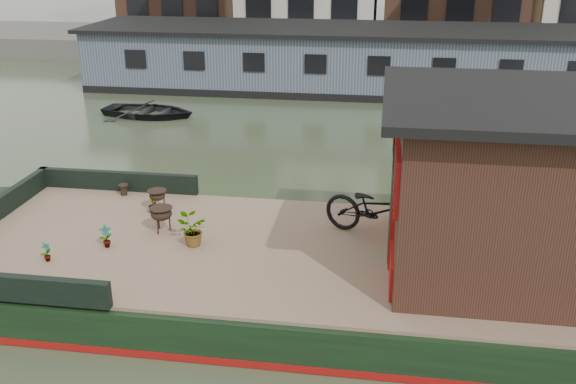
# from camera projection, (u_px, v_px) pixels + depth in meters

# --- Properties ---
(ground) EXTENTS (120.00, 120.00, 0.00)m
(ground) POSITION_uv_depth(u_px,v_px,m) (359.00, 293.00, 9.55)
(ground) COLOR #2A3622
(ground) RESTS_ON ground
(houseboat_hull) EXTENTS (14.01, 4.02, 0.60)m
(houseboat_hull) POSITION_uv_depth(u_px,v_px,m) (271.00, 271.00, 9.64)
(houseboat_hull) COLOR black
(houseboat_hull) RESTS_ON ground
(houseboat_deck) EXTENTS (11.80, 3.80, 0.05)m
(houseboat_deck) POSITION_uv_depth(u_px,v_px,m) (361.00, 256.00, 9.32)
(houseboat_deck) COLOR #7F644E
(houseboat_deck) RESTS_ON houseboat_hull
(bow_bulwark) EXTENTS (3.00, 4.00, 0.35)m
(bow_bulwark) POSITION_uv_depth(u_px,v_px,m) (34.00, 222.00, 9.96)
(bow_bulwark) COLOR black
(bow_bulwark) RESTS_ON houseboat_deck
(cabin) EXTENTS (4.00, 3.50, 2.42)m
(cabin) POSITION_uv_depth(u_px,v_px,m) (529.00, 184.00, 8.55)
(cabin) COLOR black
(cabin) RESTS_ON houseboat_deck
(bicycle) EXTENTS (1.82, 1.24, 0.91)m
(bicycle) POSITION_uv_depth(u_px,v_px,m) (377.00, 210.00, 9.68)
(bicycle) COLOR black
(bicycle) RESTS_ON houseboat_deck
(potted_plant_a) EXTENTS (0.23, 0.21, 0.36)m
(potted_plant_a) POSITION_uv_depth(u_px,v_px,m) (106.00, 236.00, 9.47)
(potted_plant_a) COLOR #A2442E
(potted_plant_a) RESTS_ON houseboat_deck
(potted_plant_b) EXTENTS (0.20, 0.21, 0.30)m
(potted_plant_b) POSITION_uv_depth(u_px,v_px,m) (152.00, 204.00, 10.68)
(potted_plant_b) COLOR maroon
(potted_plant_b) RESTS_ON houseboat_deck
(potted_plant_c) EXTENTS (0.47, 0.41, 0.48)m
(potted_plant_c) POSITION_uv_depth(u_px,v_px,m) (191.00, 231.00, 9.51)
(potted_plant_c) COLOR brown
(potted_plant_c) RESTS_ON houseboat_deck
(potted_plant_e) EXTENTS (0.13, 0.17, 0.29)m
(potted_plant_e) POSITION_uv_depth(u_px,v_px,m) (47.00, 252.00, 9.07)
(potted_plant_e) COLOR maroon
(potted_plant_e) RESTS_ON houseboat_deck
(brazier_front) EXTENTS (0.42, 0.42, 0.40)m
(brazier_front) POSITION_uv_depth(u_px,v_px,m) (162.00, 219.00, 9.98)
(brazier_front) COLOR black
(brazier_front) RESTS_ON houseboat_deck
(brazier_rear) EXTENTS (0.39, 0.39, 0.36)m
(brazier_rear) POSITION_uv_depth(u_px,v_px,m) (158.00, 200.00, 10.76)
(brazier_rear) COLOR black
(brazier_rear) RESTS_ON houseboat_deck
(bollard_port) EXTENTS (0.18, 0.18, 0.20)m
(bollard_port) POSITION_uv_depth(u_px,v_px,m) (124.00, 190.00, 11.44)
(bollard_port) COLOR black
(bollard_port) RESTS_ON houseboat_deck
(dinghy) EXTENTS (2.98, 2.27, 0.58)m
(dinghy) POSITION_uv_depth(u_px,v_px,m) (148.00, 107.00, 18.95)
(dinghy) COLOR black
(dinghy) RESTS_ON ground
(far_houseboat) EXTENTS (20.40, 4.40, 2.11)m
(far_houseboat) POSITION_uv_depth(u_px,v_px,m) (380.00, 62.00, 22.06)
(far_houseboat) COLOR slate
(far_houseboat) RESTS_ON ground
(quay) EXTENTS (60.00, 6.00, 0.90)m
(quay) POSITION_uv_depth(u_px,v_px,m) (382.00, 47.00, 28.22)
(quay) COLOR #47443F
(quay) RESTS_ON ground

